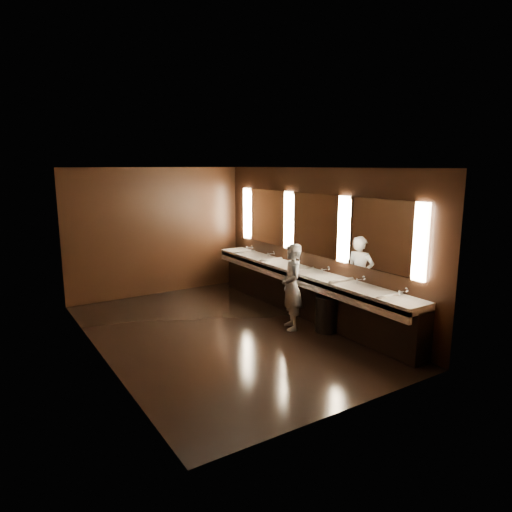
{
  "coord_description": "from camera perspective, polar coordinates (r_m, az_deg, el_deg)",
  "views": [
    {
      "loc": [
        -3.52,
        -6.58,
        2.83
      ],
      "look_at": [
        0.68,
        0.0,
        1.28
      ],
      "focal_mm": 32.0,
      "sensor_mm": 36.0,
      "label": 1
    }
  ],
  "objects": [
    {
      "name": "wall_left",
      "position": [
        6.9,
        -19.12,
        -1.38
      ],
      "size": [
        0.02,
        6.0,
        2.8
      ],
      "primitive_type": "cube",
      "color": "black",
      "rests_on": "floor"
    },
    {
      "name": "trash_bin",
      "position": [
        8.05,
        8.83,
        -7.17
      ],
      "size": [
        0.46,
        0.46,
        0.62
      ],
      "primitive_type": "cylinder",
      "rotation": [
        0.0,
        0.0,
        -0.16
      ],
      "color": "black",
      "rests_on": "floor"
    },
    {
      "name": "person",
      "position": [
        7.99,
        4.5,
        -3.86
      ],
      "size": [
        0.54,
        0.65,
        1.52
      ],
      "primitive_type": "imported",
      "rotation": [
        0.0,
        0.0,
        -1.96
      ],
      "color": "#87A5C9",
      "rests_on": "floor"
    },
    {
      "name": "sink_counter",
      "position": [
        8.77,
        6.14,
        -4.28
      ],
      "size": [
        0.55,
        5.4,
        1.01
      ],
      "color": "black",
      "rests_on": "floor"
    },
    {
      "name": "wall_right",
      "position": [
        8.71,
        7.33,
        1.67
      ],
      "size": [
        0.02,
        6.0,
        2.8
      ],
      "primitive_type": "cube",
      "color": "black",
      "rests_on": "floor"
    },
    {
      "name": "wall_front",
      "position": [
        5.22,
        11.53,
        -4.93
      ],
      "size": [
        4.0,
        0.02,
        2.8
      ],
      "primitive_type": "cube",
      "color": "black",
      "rests_on": "floor"
    },
    {
      "name": "wall_back",
      "position": [
        10.31,
        -12.29,
        2.98
      ],
      "size": [
        4.0,
        0.02,
        2.8
      ],
      "primitive_type": "cube",
      "color": "black",
      "rests_on": "floor"
    },
    {
      "name": "floor",
      "position": [
        7.98,
        -4.19,
        -9.59
      ],
      "size": [
        6.0,
        6.0,
        0.0
      ],
      "primitive_type": "plane",
      "color": "black",
      "rests_on": "ground"
    },
    {
      "name": "ceiling",
      "position": [
        7.46,
        -4.5,
        10.94
      ],
      "size": [
        4.0,
        6.0,
        0.02
      ],
      "primitive_type": "cube",
      "color": "#2D2D2B",
      "rests_on": "wall_back"
    },
    {
      "name": "mirror_band",
      "position": [
        8.64,
        7.28,
        3.94
      ],
      "size": [
        0.06,
        5.03,
        1.15
      ],
      "color": "#FDE0B2",
      "rests_on": "wall_right"
    }
  ]
}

